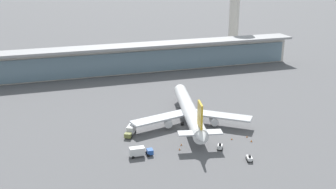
# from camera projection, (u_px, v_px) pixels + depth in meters

# --- Properties ---
(ground_plane) EXTENTS (1200.00, 1200.00, 0.00)m
(ground_plane) POSITION_uv_depth(u_px,v_px,m) (182.00, 127.00, 150.68)
(ground_plane) COLOR #515154
(airliner_on_stand) EXTENTS (43.50, 57.34, 15.37)m
(airliner_on_stand) POSITION_uv_depth(u_px,v_px,m) (189.00, 111.00, 151.91)
(airliner_on_stand) COLOR white
(airliner_on_stand) RESTS_ON ground
(service_truck_near_nose_blue) EXTENTS (7.38, 2.60, 3.10)m
(service_truck_near_nose_blue) POSITION_uv_depth(u_px,v_px,m) (140.00, 151.00, 127.72)
(service_truck_near_nose_blue) COLOR #234C9E
(service_truck_near_nose_blue) RESTS_ON ground
(service_truck_under_wing_olive) EXTENTS (5.59, 7.49, 3.10)m
(service_truck_under_wing_olive) POSITION_uv_depth(u_px,v_px,m) (131.00, 130.00, 143.25)
(service_truck_under_wing_olive) COLOR olive
(service_truck_under_wing_olive) RESTS_ON ground
(service_truck_mid_apron_white) EXTENTS (2.87, 3.33, 2.05)m
(service_truck_mid_apron_white) POSITION_uv_depth(u_px,v_px,m) (220.00, 147.00, 132.77)
(service_truck_mid_apron_white) COLOR silver
(service_truck_mid_apron_white) RESTS_ON ground
(service_truck_by_tail_white) EXTENTS (2.46, 3.23, 2.05)m
(service_truck_by_tail_white) POSITION_uv_depth(u_px,v_px,m) (249.00, 158.00, 125.18)
(service_truck_by_tail_white) COLOR silver
(service_truck_by_tail_white) RESTS_ON ground
(terminal_building) EXTENTS (183.60, 12.80, 15.20)m
(terminal_building) POSITION_uv_depth(u_px,v_px,m) (132.00, 58.00, 218.53)
(terminal_building) COLOR beige
(terminal_building) RESTS_ON ground
(safety_cone_alpha) EXTENTS (0.62, 0.62, 0.70)m
(safety_cone_alpha) POSITION_uv_depth(u_px,v_px,m) (247.00, 136.00, 141.61)
(safety_cone_alpha) COLOR orange
(safety_cone_alpha) RESTS_ON ground
(safety_cone_bravo) EXTENTS (0.62, 0.62, 0.70)m
(safety_cone_bravo) POSITION_uv_depth(u_px,v_px,m) (181.00, 145.00, 135.50)
(safety_cone_bravo) COLOR orange
(safety_cone_bravo) RESTS_ON ground
(safety_cone_charlie) EXTENTS (0.62, 0.62, 0.70)m
(safety_cone_charlie) POSITION_uv_depth(u_px,v_px,m) (251.00, 141.00, 138.21)
(safety_cone_charlie) COLOR orange
(safety_cone_charlie) RESTS_ON ground
(safety_cone_delta) EXTENTS (0.62, 0.62, 0.70)m
(safety_cone_delta) POSITION_uv_depth(u_px,v_px,m) (232.00, 139.00, 139.74)
(safety_cone_delta) COLOR orange
(safety_cone_delta) RESTS_ON ground
(safety_cone_echo) EXTENTS (0.62, 0.62, 0.70)m
(safety_cone_echo) POSITION_uv_depth(u_px,v_px,m) (180.00, 149.00, 132.30)
(safety_cone_echo) COLOR orange
(safety_cone_echo) RESTS_ON ground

